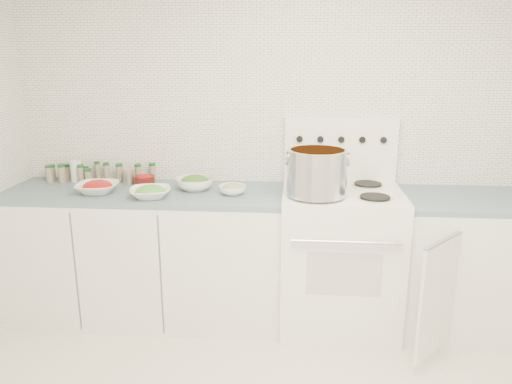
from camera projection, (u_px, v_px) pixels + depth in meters
name	position (u px, v px, depth m)	size (l,w,h in m)	color
room_walls	(251.00, 112.00, 1.92)	(3.54, 3.04, 2.52)	white
counter_left	(148.00, 254.00, 3.43)	(1.85, 0.62, 0.90)	white
stove	(339.00, 254.00, 3.31)	(0.76, 0.70, 1.36)	white
counter_right	(466.00, 264.00, 3.26)	(0.89, 0.92, 0.90)	white
stock_pot	(317.00, 170.00, 3.01)	(0.38, 0.36, 0.28)	silver
bowl_tomato	(97.00, 187.00, 3.24)	(0.28, 0.28, 0.09)	white
bowl_snowpea	(150.00, 192.00, 3.14)	(0.31, 0.31, 0.09)	white
bowl_broccoli	(195.00, 183.00, 3.32)	(0.29, 0.29, 0.10)	white
bowl_zucchini	(232.00, 189.00, 3.22)	(0.22, 0.22, 0.07)	white
bowl_pepper	(145.00, 180.00, 3.41)	(0.14, 0.14, 0.09)	#58120F
salt_canister	(76.00, 171.00, 3.53)	(0.08, 0.08, 0.15)	white
tin_can	(129.00, 176.00, 3.47)	(0.08, 0.08, 0.11)	#B4A898
spice_cluster	(92.00, 173.00, 3.53)	(0.78, 0.15, 0.14)	gray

